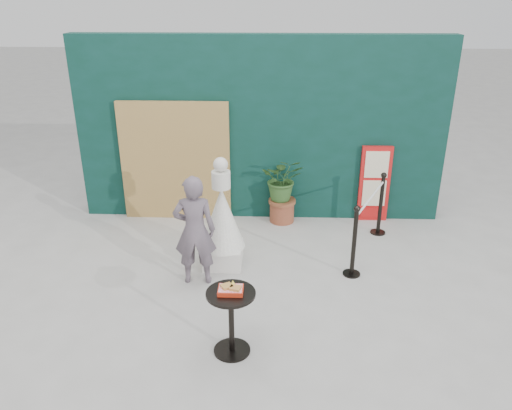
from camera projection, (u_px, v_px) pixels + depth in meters
The scene contains 10 objects.
ground at pixel (252, 323), 5.88m from camera, with size 60.00×60.00×0.00m, color #ADAAA5.
back_wall at pixel (261, 130), 8.17m from camera, with size 6.00×0.30×3.00m, color #0A2D23.
bamboo_fence at pixel (175, 162), 8.22m from camera, with size 1.80×0.08×2.00m, color tan.
woman at pixel (195, 231), 6.44m from camera, with size 0.55×0.36×1.51m, color #62545E.
menu_board at pixel (374, 184), 8.26m from camera, with size 0.50×0.07×1.30m.
statue at pixel (222, 223), 6.89m from camera, with size 0.62×0.62×1.60m.
cafe_table at pixel (231, 313), 5.23m from camera, with size 0.52×0.52×0.75m.
food_basket at pixel (231, 289), 5.12m from camera, with size 0.26×0.19×0.11m.
planter at pixel (282, 185), 8.21m from camera, with size 0.67×0.58×1.14m.
stanchion_barrier at pixel (368, 222), 7.27m from camera, with size 0.84×1.54×1.03m.
Camera 1 is at (0.23, -4.83, 3.62)m, focal length 35.00 mm.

